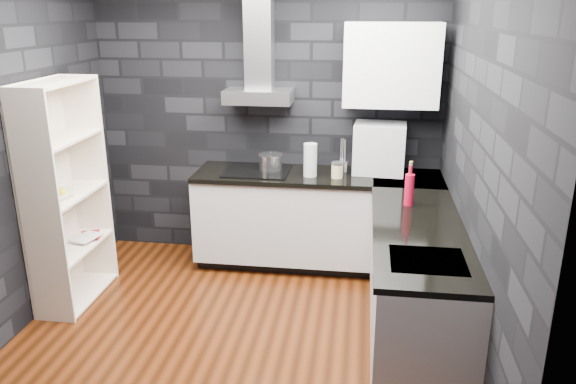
% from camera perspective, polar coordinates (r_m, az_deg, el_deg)
% --- Properties ---
extents(ground, '(3.20, 3.20, 0.00)m').
position_cam_1_polar(ground, '(4.29, -5.64, -14.50)').
color(ground, '#4A1E0A').
extents(wall_back, '(3.20, 0.05, 2.70)m').
position_cam_1_polar(wall_back, '(5.29, -2.03, 7.75)').
color(wall_back, black).
rests_on(wall_back, ground).
extents(wall_front, '(3.20, 0.05, 2.70)m').
position_cam_1_polar(wall_front, '(2.29, -16.14, -7.50)').
color(wall_front, black).
rests_on(wall_front, ground).
extents(wall_left, '(0.05, 3.20, 2.70)m').
position_cam_1_polar(wall_left, '(4.42, -27.24, 3.60)').
color(wall_left, black).
rests_on(wall_left, ground).
extents(wall_right, '(0.05, 3.20, 2.70)m').
position_cam_1_polar(wall_right, '(3.70, 18.96, 2.13)').
color(wall_right, black).
rests_on(wall_right, ground).
extents(toekick_back, '(2.18, 0.50, 0.10)m').
position_cam_1_polar(toekick_back, '(5.36, 2.92, -6.77)').
color(toekick_back, black).
rests_on(toekick_back, ground).
extents(toekick_right, '(0.50, 1.78, 0.10)m').
position_cam_1_polar(toekick_right, '(4.27, 13.01, -14.27)').
color(toekick_right, black).
rests_on(toekick_right, ground).
extents(counter_back_cab, '(2.20, 0.60, 0.76)m').
position_cam_1_polar(counter_back_cab, '(5.15, 2.95, -2.62)').
color(counter_back_cab, silver).
rests_on(counter_back_cab, ground).
extents(counter_right_cab, '(0.60, 1.80, 0.76)m').
position_cam_1_polar(counter_right_cab, '(4.06, 12.88, -9.12)').
color(counter_right_cab, silver).
rests_on(counter_right_cab, ground).
extents(counter_back_top, '(2.20, 0.62, 0.04)m').
position_cam_1_polar(counter_back_top, '(5.01, 3.02, 1.61)').
color(counter_back_top, black).
rests_on(counter_back_top, counter_back_cab).
extents(counter_right_top, '(0.62, 1.80, 0.04)m').
position_cam_1_polar(counter_right_top, '(3.89, 13.14, -3.88)').
color(counter_right_top, black).
rests_on(counter_right_top, counter_right_cab).
extents(counter_corner_top, '(0.62, 0.62, 0.04)m').
position_cam_1_polar(counter_corner_top, '(5.02, 12.16, 1.25)').
color(counter_corner_top, black).
rests_on(counter_corner_top, counter_right_cab).
extents(hood_body, '(0.60, 0.34, 0.12)m').
position_cam_1_polar(hood_body, '(5.07, -3.00, 9.69)').
color(hood_body, '#A5A5A9').
rests_on(hood_body, wall_back).
extents(hood_chimney, '(0.24, 0.20, 0.90)m').
position_cam_1_polar(hood_chimney, '(5.09, -2.95, 15.49)').
color(hood_chimney, '#A5A5A9').
rests_on(hood_chimney, hood_body).
extents(upper_cabinet, '(0.80, 0.35, 0.70)m').
position_cam_1_polar(upper_cabinet, '(4.95, 10.46, 12.59)').
color(upper_cabinet, white).
rests_on(upper_cabinet, wall_back).
extents(cooktop, '(0.58, 0.50, 0.01)m').
position_cam_1_polar(cooktop, '(5.09, -3.15, 2.17)').
color(cooktop, black).
rests_on(cooktop, counter_back_top).
extents(sink_rim, '(0.44, 0.40, 0.01)m').
position_cam_1_polar(sink_rim, '(3.43, 14.00, -6.80)').
color(sink_rim, '#A5A5A9').
rests_on(sink_rim, counter_right_top).
extents(pot, '(0.21, 0.21, 0.12)m').
position_cam_1_polar(pot, '(5.10, -1.77, 3.02)').
color(pot, silver).
rests_on(pot, cooktop).
extents(glass_vase, '(0.14, 0.14, 0.29)m').
position_cam_1_polar(glass_vase, '(4.91, 2.28, 3.27)').
color(glass_vase, silver).
rests_on(glass_vase, counter_back_top).
extents(storage_jar, '(0.12, 0.12, 0.12)m').
position_cam_1_polar(storage_jar, '(4.90, 5.01, 2.15)').
color(storage_jar, '#C9BA85').
rests_on(storage_jar, counter_back_top).
extents(utensil_crock, '(0.09, 0.09, 0.11)m').
position_cam_1_polar(utensil_crock, '(5.02, 5.51, 2.50)').
color(utensil_crock, silver).
rests_on(utensil_crock, counter_back_top).
extents(appliance_garage, '(0.47, 0.37, 0.44)m').
position_cam_1_polar(appliance_garage, '(5.05, 9.27, 4.41)').
color(appliance_garage, silver).
rests_on(appliance_garage, counter_back_top).
extents(red_bottle, '(0.08, 0.08, 0.24)m').
position_cam_1_polar(red_bottle, '(4.28, 12.21, 0.22)').
color(red_bottle, '#B00B28').
rests_on(red_bottle, counter_right_top).
extents(bookshelf, '(0.39, 0.82, 1.80)m').
position_cam_1_polar(bookshelf, '(4.77, -21.59, -0.31)').
color(bookshelf, '#EFE0CB').
rests_on(bookshelf, ground).
extents(fruit_bowl, '(0.28, 0.28, 0.05)m').
position_cam_1_polar(fruit_bowl, '(4.68, -22.23, -0.27)').
color(fruit_bowl, white).
rests_on(fruit_bowl, bookshelf).
extents(book_red, '(0.14, 0.08, 0.20)m').
position_cam_1_polar(book_red, '(5.01, -20.37, -3.28)').
color(book_red, maroon).
rests_on(book_red, bookshelf).
extents(book_second, '(0.17, 0.06, 0.24)m').
position_cam_1_polar(book_second, '(5.01, -20.66, -3.04)').
color(book_second, '#B2B2B2').
rests_on(book_second, bookshelf).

